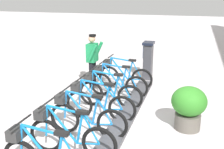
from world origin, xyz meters
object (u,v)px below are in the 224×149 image
object	(u,v)px
bike_docked_0	(123,75)
bike_docked_3	(97,103)
payment_kiosk	(148,60)
bike_docked_2	(107,91)
bike_docked_1	(116,82)
bike_docked_4	(84,117)
worker_near_rack	(93,59)
planter_bush	(189,106)
bike_docked_5	(68,135)

from	to	relation	value
bike_docked_0	bike_docked_3	bearing A→B (deg)	90.00
payment_kiosk	bike_docked_2	bearing A→B (deg)	78.28
bike_docked_1	bike_docked_2	bearing A→B (deg)	90.00
bike_docked_1	payment_kiosk	bearing A→B (deg)	-106.13
bike_docked_0	bike_docked_4	size ratio (longest dim) A/B	1.00
worker_near_rack	planter_bush	size ratio (longest dim) A/B	1.71
bike_docked_2	bike_docked_3	distance (m)	0.78
bike_docked_0	bike_docked_3	size ratio (longest dim) A/B	1.00
bike_docked_0	bike_docked_5	distance (m)	3.90
bike_docked_0	worker_near_rack	size ratio (longest dim) A/B	1.04
bike_docked_1	bike_docked_4	xyz separation A→B (m)	(0.00, 2.34, 0.00)
bike_docked_0	bike_docked_2	bearing A→B (deg)	90.00
bike_docked_5	worker_near_rack	world-z (taller)	worker_near_rack
payment_kiosk	bike_docked_3	size ratio (longest dim) A/B	0.74
payment_kiosk	bike_docked_0	world-z (taller)	payment_kiosk
bike_docked_1	planter_bush	distance (m)	2.49
bike_docked_1	bike_docked_5	distance (m)	3.12
bike_docked_1	bike_docked_4	distance (m)	2.34
bike_docked_2	bike_docked_4	bearing A→B (deg)	90.00
bike_docked_1	bike_docked_5	size ratio (longest dim) A/B	1.00
bike_docked_4	bike_docked_1	bearing A→B (deg)	-90.00
bike_docked_0	bike_docked_1	xyz separation A→B (m)	(0.00, 0.78, 0.00)
bike_docked_0	bike_docked_4	world-z (taller)	same
bike_docked_1	worker_near_rack	bearing A→B (deg)	-34.36
bike_docked_1	bike_docked_3	xyz separation A→B (m)	(0.00, 1.56, 0.00)
bike_docked_0	worker_near_rack	distance (m)	1.06
bike_docked_3	bike_docked_4	size ratio (longest dim) A/B	1.00
bike_docked_1	bike_docked_5	xyz separation A→B (m)	(0.00, 3.12, 0.00)
bike_docked_0	bike_docked_1	distance (m)	0.78
payment_kiosk	bike_docked_1	xyz separation A→B (m)	(0.57, 1.98, -0.24)
bike_docked_1	bike_docked_3	world-z (taller)	same
bike_docked_4	worker_near_rack	bearing A→B (deg)	-72.58
planter_bush	payment_kiosk	bearing A→B (deg)	-66.48
bike_docked_4	bike_docked_5	xyz separation A→B (m)	(0.00, 0.78, 0.00)
bike_docked_3	worker_near_rack	size ratio (longest dim) A/B	1.04
bike_docked_2	bike_docked_4	size ratio (longest dim) A/B	1.00
bike_docked_0	bike_docked_5	bearing A→B (deg)	90.00
bike_docked_5	planter_bush	bearing A→B (deg)	-140.10
bike_docked_3	payment_kiosk	bearing A→B (deg)	-99.18
bike_docked_2	planter_bush	xyz separation A→B (m)	(-2.05, 0.63, 0.11)
bike_docked_1	bike_docked_2	size ratio (longest dim) A/B	1.00
bike_docked_4	bike_docked_5	bearing A→B (deg)	90.00
bike_docked_2	bike_docked_3	bearing A→B (deg)	90.00
worker_near_rack	bike_docked_4	bearing A→B (deg)	107.42
bike_docked_4	worker_near_rack	world-z (taller)	worker_near_rack
payment_kiosk	worker_near_rack	xyz separation A→B (m)	(1.51, 1.34, 0.24)
bike_docked_4	worker_near_rack	size ratio (longest dim) A/B	1.04
bike_docked_3	worker_near_rack	bearing A→B (deg)	-66.97
bike_docked_1	bike_docked_4	bearing A→B (deg)	90.00
payment_kiosk	bike_docked_3	xyz separation A→B (m)	(0.57, 3.54, -0.24)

